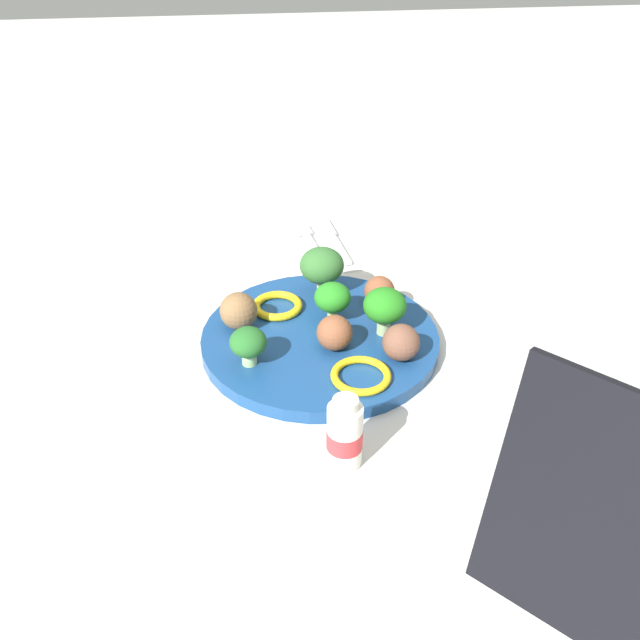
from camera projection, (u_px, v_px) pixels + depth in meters
ground_plane at (320, 345)px, 0.85m from camera, size 4.00×4.00×0.00m
plate at (320, 340)px, 0.85m from camera, size 0.28×0.28×0.02m
broccoli_floret_center at (322, 266)px, 0.90m from camera, size 0.06×0.06×0.06m
broccoli_floret_back_left at (333, 298)px, 0.85m from camera, size 0.04×0.04×0.05m
broccoli_floret_mid_left at (385, 306)px, 0.82m from camera, size 0.05×0.05×0.06m
broccoli_floret_far_rim at (248, 343)px, 0.78m from camera, size 0.04×0.04×0.05m
meatball_center at (335, 333)px, 0.81m from camera, size 0.04×0.04×0.04m
meatball_near_rim at (401, 342)px, 0.79m from camera, size 0.04×0.04×0.04m
meatball_back_right at (379, 291)px, 0.89m from camera, size 0.04×0.04×0.04m
meatball_mid_right at (239, 311)px, 0.84m from camera, size 0.04×0.04×0.04m
pepper_ring_front_right at (277, 306)px, 0.88m from camera, size 0.09×0.09×0.01m
pepper_ring_far_rim at (361, 376)px, 0.77m from camera, size 0.08×0.08×0.01m
napkin at (322, 245)px, 1.06m from camera, size 0.18×0.14×0.01m
fork at (309, 241)px, 1.06m from camera, size 0.12×0.04×0.01m
knife at (333, 238)px, 1.06m from camera, size 0.15×0.03×0.01m
yogurt_bottle at (344, 435)px, 0.67m from camera, size 0.03×0.03×0.08m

